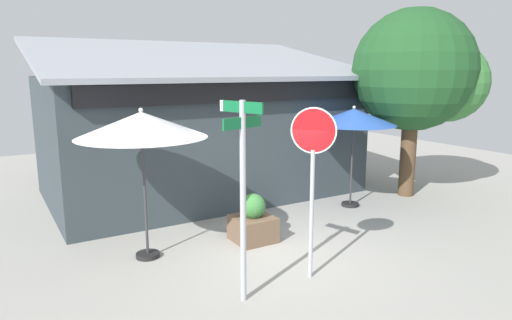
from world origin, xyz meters
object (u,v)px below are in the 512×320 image
(patio_umbrella_ivory_left, at_px, (142,126))
(sidewalk_planter, at_px, (253,222))
(shade_tree, at_px, (421,73))
(patio_umbrella_royal_blue_center, at_px, (354,118))
(stop_sign, at_px, (313,162))
(street_sign_post, at_px, (243,184))

(patio_umbrella_ivory_left, height_order, sidewalk_planter, patio_umbrella_ivory_left)
(shade_tree, bearing_deg, patio_umbrella_royal_blue_center, 177.43)
(stop_sign, xyz_separation_m, patio_umbrella_royal_blue_center, (3.39, 2.73, 0.29))
(stop_sign, height_order, patio_umbrella_royal_blue_center, stop_sign)
(street_sign_post, xyz_separation_m, sidewalk_planter, (1.37, 2.03, -1.42))
(patio_umbrella_ivory_left, bearing_deg, shade_tree, 3.03)
(patio_umbrella_royal_blue_center, bearing_deg, stop_sign, -141.23)
(street_sign_post, relative_size, patio_umbrella_ivory_left, 1.09)
(stop_sign, height_order, patio_umbrella_ivory_left, stop_sign)
(street_sign_post, height_order, patio_umbrella_royal_blue_center, street_sign_post)
(street_sign_post, distance_m, patio_umbrella_royal_blue_center, 5.55)
(sidewalk_planter, bearing_deg, street_sign_post, -124.01)
(stop_sign, relative_size, patio_umbrella_royal_blue_center, 1.12)
(street_sign_post, height_order, patio_umbrella_ivory_left, street_sign_post)
(shade_tree, distance_m, sidewalk_planter, 6.39)
(stop_sign, bearing_deg, shade_tree, 24.96)
(patio_umbrella_royal_blue_center, height_order, shade_tree, shade_tree)
(street_sign_post, bearing_deg, shade_tree, 21.32)
(patio_umbrella_ivory_left, height_order, shade_tree, shade_tree)
(patio_umbrella_royal_blue_center, bearing_deg, patio_umbrella_ivory_left, -174.69)
(stop_sign, distance_m, patio_umbrella_ivory_left, 3.09)
(patio_umbrella_royal_blue_center, bearing_deg, sidewalk_planter, -166.66)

